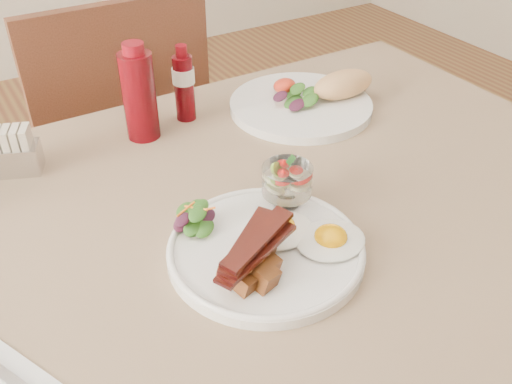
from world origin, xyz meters
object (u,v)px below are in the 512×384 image
object	(u,v)px
table	(246,251)
sugar_caddy	(11,153)
fruit_cup	(287,180)
hot_sauce_bottle	(184,84)
main_plate	(266,251)
chair_far	(119,146)
second_plate	(311,99)
ketchup_bottle	(139,94)

from	to	relation	value
table	sugar_caddy	world-z (taller)	sugar_caddy
table	fruit_cup	world-z (taller)	fruit_cup
table	hot_sauce_bottle	size ratio (longest dim) A/B	8.75
fruit_cup	hot_sauce_bottle	xyz separation A→B (m)	(-0.00, 0.36, 0.01)
main_plate	fruit_cup	world-z (taller)	fruit_cup
chair_far	hot_sauce_bottle	size ratio (longest dim) A/B	6.12
hot_sauce_bottle	sugar_caddy	xyz separation A→B (m)	(-0.34, -0.02, -0.04)
chair_far	sugar_caddy	world-z (taller)	chair_far
chair_far	second_plate	xyz separation A→B (m)	(0.29, -0.44, 0.25)
second_plate	sugar_caddy	xyz separation A→B (m)	(-0.57, 0.07, 0.02)
hot_sauce_bottle	sugar_caddy	size ratio (longest dim) A/B	1.47
sugar_caddy	main_plate	bearing A→B (deg)	-35.06
main_plate	sugar_caddy	distance (m)	0.48
fruit_cup	sugar_caddy	world-z (taller)	fruit_cup
ketchup_bottle	hot_sauce_bottle	xyz separation A→B (m)	(0.10, 0.02, -0.01)
table	chair_far	size ratio (longest dim) A/B	1.43
chair_far	main_plate	size ratio (longest dim) A/B	3.32
main_plate	ketchup_bottle	world-z (taller)	ketchup_bottle
fruit_cup	ketchup_bottle	distance (m)	0.35
chair_far	hot_sauce_bottle	bearing A→B (deg)	-81.61
chair_far	hot_sauce_bottle	xyz separation A→B (m)	(0.05, -0.34, 0.30)
main_plate	ketchup_bottle	bearing A→B (deg)	92.76
fruit_cup	hot_sauce_bottle	world-z (taller)	hot_sauce_bottle
fruit_cup	ketchup_bottle	xyz separation A→B (m)	(-0.10, 0.34, 0.03)
ketchup_bottle	sugar_caddy	distance (m)	0.24
chair_far	second_plate	world-z (taller)	chair_far
hot_sauce_bottle	sugar_caddy	bearing A→B (deg)	-176.30
table	second_plate	bearing A→B (deg)	38.31
sugar_caddy	second_plate	bearing A→B (deg)	15.71
chair_far	ketchup_bottle	size ratio (longest dim) A/B	5.07
hot_sauce_bottle	sugar_caddy	distance (m)	0.34
main_plate	fruit_cup	distance (m)	0.12
fruit_cup	table	bearing A→B (deg)	143.94
chair_far	fruit_cup	world-z (taller)	chair_far
second_plate	ketchup_bottle	world-z (taller)	ketchup_bottle
table	chair_far	xyz separation A→B (m)	(0.00, 0.66, -0.14)
fruit_cup	hot_sauce_bottle	size ratio (longest dim) A/B	0.52
table	second_plate	distance (m)	0.38
table	hot_sauce_bottle	distance (m)	0.36
second_plate	hot_sauce_bottle	world-z (taller)	hot_sauce_bottle
main_plate	sugar_caddy	size ratio (longest dim) A/B	2.71
chair_far	sugar_caddy	size ratio (longest dim) A/B	8.99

